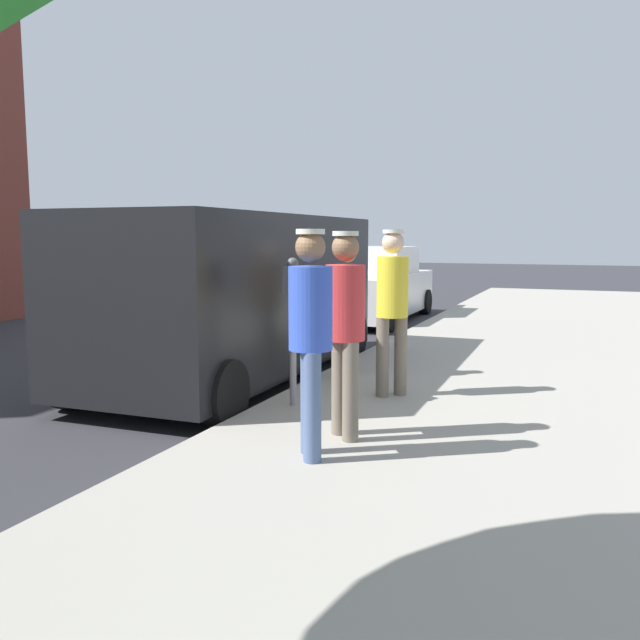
{
  "coord_description": "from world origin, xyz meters",
  "views": [
    {
      "loc": [
        4.16,
        -7.08,
        1.89
      ],
      "look_at": [
        1.65,
        -0.92,
        1.05
      ],
      "focal_mm": 37.55,
      "sensor_mm": 36.0,
      "label": 1
    }
  ],
  "objects_px": {
    "parking_meter_near": "(293,306)",
    "pedestrian_in_yellow": "(392,301)",
    "pedestrian_in_blue": "(311,327)",
    "pedestrian_in_red": "(345,320)",
    "pedestrian_in_orange": "(348,301)",
    "parked_sedan_ahead": "(372,287)",
    "parked_van": "(236,292)"
  },
  "relations": [
    {
      "from": "parking_meter_near",
      "to": "pedestrian_in_orange",
      "type": "distance_m",
      "value": 1.51
    },
    {
      "from": "parked_van",
      "to": "pedestrian_in_red",
      "type": "bearing_deg",
      "value": -44.68
    },
    {
      "from": "pedestrian_in_yellow",
      "to": "parked_sedan_ahead",
      "type": "relative_size",
      "value": 0.41
    },
    {
      "from": "pedestrian_in_blue",
      "to": "pedestrian_in_red",
      "type": "relative_size",
      "value": 1.01
    },
    {
      "from": "parked_sedan_ahead",
      "to": "pedestrian_in_red",
      "type": "bearing_deg",
      "value": -73.59
    },
    {
      "from": "pedestrian_in_blue",
      "to": "parking_meter_near",
      "type": "bearing_deg",
      "value": 119.28
    },
    {
      "from": "pedestrian_in_blue",
      "to": "parked_sedan_ahead",
      "type": "distance_m",
      "value": 9.97
    },
    {
      "from": "parking_meter_near",
      "to": "pedestrian_in_yellow",
      "type": "bearing_deg",
      "value": 43.19
    },
    {
      "from": "pedestrian_in_red",
      "to": "parked_sedan_ahead",
      "type": "height_order",
      "value": "pedestrian_in_red"
    },
    {
      "from": "pedestrian_in_yellow",
      "to": "pedestrian_in_orange",
      "type": "bearing_deg",
      "value": 136.64
    },
    {
      "from": "parking_meter_near",
      "to": "pedestrian_in_blue",
      "type": "height_order",
      "value": "pedestrian_in_blue"
    },
    {
      "from": "pedestrian_in_yellow",
      "to": "parked_van",
      "type": "height_order",
      "value": "parked_van"
    },
    {
      "from": "pedestrian_in_blue",
      "to": "pedestrian_in_red",
      "type": "height_order",
      "value": "pedestrian_in_blue"
    },
    {
      "from": "parking_meter_near",
      "to": "parked_van",
      "type": "bearing_deg",
      "value": 135.04
    },
    {
      "from": "parking_meter_near",
      "to": "pedestrian_in_yellow",
      "type": "relative_size",
      "value": 0.84
    },
    {
      "from": "parked_van",
      "to": "pedestrian_in_yellow",
      "type": "bearing_deg",
      "value": -17.26
    },
    {
      "from": "pedestrian_in_yellow",
      "to": "parked_sedan_ahead",
      "type": "xyz_separation_m",
      "value": [
        -2.6,
        7.4,
        -0.45
      ]
    },
    {
      "from": "pedestrian_in_red",
      "to": "parked_sedan_ahead",
      "type": "relative_size",
      "value": 0.4
    },
    {
      "from": "pedestrian_in_blue",
      "to": "pedestrian_in_yellow",
      "type": "relative_size",
      "value": 0.99
    },
    {
      "from": "pedestrian_in_red",
      "to": "parked_van",
      "type": "distance_m",
      "value": 3.35
    },
    {
      "from": "pedestrian_in_red",
      "to": "parked_van",
      "type": "height_order",
      "value": "parked_van"
    },
    {
      "from": "pedestrian_in_blue",
      "to": "parked_sedan_ahead",
      "type": "height_order",
      "value": "pedestrian_in_blue"
    },
    {
      "from": "pedestrian_in_red",
      "to": "parked_van",
      "type": "relative_size",
      "value": 0.34
    },
    {
      "from": "pedestrian_in_orange",
      "to": "parked_sedan_ahead",
      "type": "relative_size",
      "value": 0.37
    },
    {
      "from": "pedestrian_in_orange",
      "to": "pedestrian_in_yellow",
      "type": "distance_m",
      "value": 1.07
    },
    {
      "from": "parking_meter_near",
      "to": "pedestrian_in_blue",
      "type": "bearing_deg",
      "value": -60.72
    },
    {
      "from": "parking_meter_near",
      "to": "parked_van",
      "type": "distance_m",
      "value": 2.12
    },
    {
      "from": "parking_meter_near",
      "to": "parked_sedan_ahead",
      "type": "bearing_deg",
      "value": 102.28
    },
    {
      "from": "parked_van",
      "to": "parked_sedan_ahead",
      "type": "distance_m",
      "value": 6.69
    },
    {
      "from": "pedestrian_in_blue",
      "to": "parked_sedan_ahead",
      "type": "xyz_separation_m",
      "value": [
        -2.59,
        9.62,
        -0.44
      ]
    },
    {
      "from": "parking_meter_near",
      "to": "pedestrian_in_blue",
      "type": "distance_m",
      "value": 1.66
    },
    {
      "from": "parking_meter_near",
      "to": "parked_van",
      "type": "height_order",
      "value": "parked_van"
    }
  ]
}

